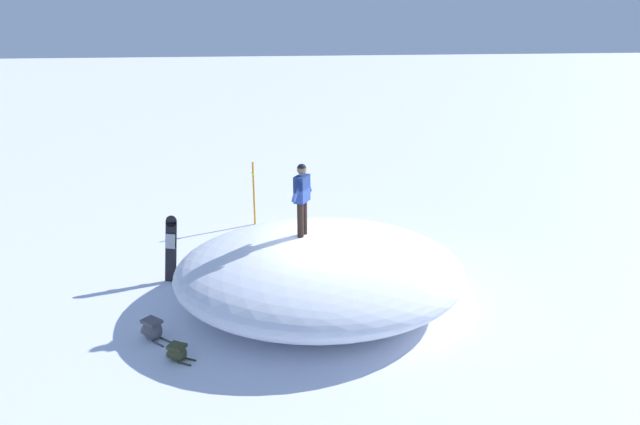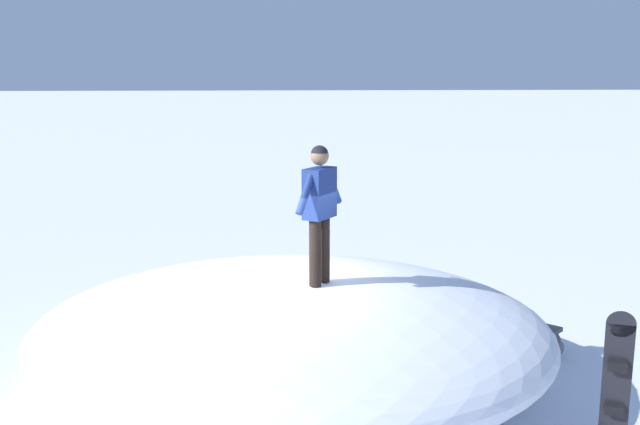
{
  "view_description": "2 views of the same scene",
  "coord_description": "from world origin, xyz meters",
  "px_view_note": "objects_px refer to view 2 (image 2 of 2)",
  "views": [
    {
      "loc": [
        -10.75,
        2.66,
        5.71
      ],
      "look_at": [
        -0.28,
        0.49,
        2.13
      ],
      "focal_mm": 30.72,
      "sensor_mm": 36.0,
      "label": 1
    },
    {
      "loc": [
        8.94,
        0.21,
        3.91
      ],
      "look_at": [
        -0.07,
        0.79,
        2.2
      ],
      "focal_mm": 43.56,
      "sensor_mm": 36.0,
      "label": 2
    }
  ],
  "objects_px": {
    "backpack_near": "(492,324)",
    "snowboarder_standing": "(320,203)",
    "backpack_far": "(546,340)",
    "snowboard_primary_upright": "(617,379)"
  },
  "relations": [
    {
      "from": "snowboarder_standing",
      "to": "backpack_far",
      "type": "height_order",
      "value": "snowboarder_standing"
    },
    {
      "from": "snowboarder_standing",
      "to": "backpack_far",
      "type": "bearing_deg",
      "value": 111.52
    },
    {
      "from": "snowboarder_standing",
      "to": "backpack_near",
      "type": "height_order",
      "value": "snowboarder_standing"
    },
    {
      "from": "backpack_near",
      "to": "snowboarder_standing",
      "type": "bearing_deg",
      "value": -51.95
    },
    {
      "from": "backpack_near",
      "to": "backpack_far",
      "type": "distance_m",
      "value": 0.99
    },
    {
      "from": "backpack_near",
      "to": "backpack_far",
      "type": "relative_size",
      "value": 0.89
    },
    {
      "from": "backpack_near",
      "to": "snowboard_primary_upright",
      "type": "bearing_deg",
      "value": 3.57
    },
    {
      "from": "snowboard_primary_upright",
      "to": "snowboarder_standing",
      "type": "bearing_deg",
      "value": -116.64
    },
    {
      "from": "snowboarder_standing",
      "to": "snowboard_primary_upright",
      "type": "height_order",
      "value": "snowboarder_standing"
    },
    {
      "from": "snowboarder_standing",
      "to": "backpack_far",
      "type": "relative_size",
      "value": 2.52
    }
  ]
}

